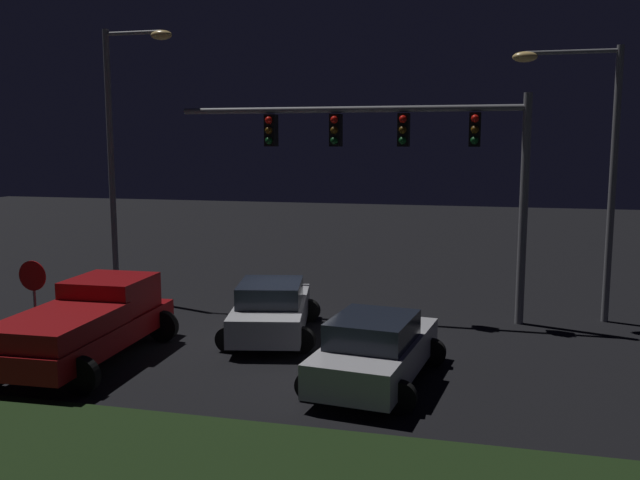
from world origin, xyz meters
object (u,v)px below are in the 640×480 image
(pickup_truck, at_px, (90,319))
(traffic_signal_gantry, at_px, (405,146))
(car_sedan_far, at_px, (271,309))
(street_lamp_left, at_px, (122,134))
(street_lamp_right, at_px, (591,149))
(car_sedan, at_px, (375,350))
(stop_sign, at_px, (33,287))

(pickup_truck, height_order, traffic_signal_gantry, traffic_signal_gantry)
(car_sedan_far, bearing_deg, street_lamp_left, 50.40)
(pickup_truck, bearing_deg, traffic_signal_gantry, -50.59)
(pickup_truck, distance_m, street_lamp_right, 14.19)
(car_sedan, distance_m, stop_sign, 8.79)
(street_lamp_left, relative_size, stop_sign, 3.91)
(street_lamp_right, height_order, stop_sign, street_lamp_right)
(traffic_signal_gantry, relative_size, street_lamp_right, 1.32)
(car_sedan_far, relative_size, street_lamp_left, 0.54)
(street_lamp_left, xyz_separation_m, street_lamp_right, (14.33, 0.57, -0.44))
(traffic_signal_gantry, relative_size, street_lamp_left, 1.18)
(car_sedan_far, relative_size, traffic_signal_gantry, 0.45)
(car_sedan, height_order, car_sedan_far, same)
(pickup_truck, relative_size, car_sedan_far, 1.17)
(stop_sign, bearing_deg, pickup_truck, -15.85)
(traffic_signal_gantry, bearing_deg, stop_sign, -148.16)
(car_sedan_far, distance_m, traffic_signal_gantry, 6.06)
(stop_sign, bearing_deg, street_lamp_left, 96.02)
(street_lamp_left, bearing_deg, street_lamp_right, 2.29)
(street_lamp_left, xyz_separation_m, stop_sign, (0.59, -5.61, -3.85))
(car_sedan, bearing_deg, pickup_truck, 97.32)
(pickup_truck, height_order, car_sedan_far, pickup_truck)
(car_sedan_far, height_order, street_lamp_left, street_lamp_left)
(traffic_signal_gantry, bearing_deg, pickup_truck, -138.76)
(car_sedan, height_order, traffic_signal_gantry, traffic_signal_gantry)
(car_sedan, relative_size, traffic_signal_gantry, 0.44)
(car_sedan_far, height_order, stop_sign, stop_sign)
(car_sedan_far, bearing_deg, street_lamp_right, -77.33)
(street_lamp_right, bearing_deg, traffic_signal_gantry, -170.66)
(car_sedan_far, height_order, street_lamp_right, street_lamp_right)
(traffic_signal_gantry, distance_m, street_lamp_left, 9.19)
(car_sedan_far, xyz_separation_m, street_lamp_left, (-6.05, 3.19, 4.68))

